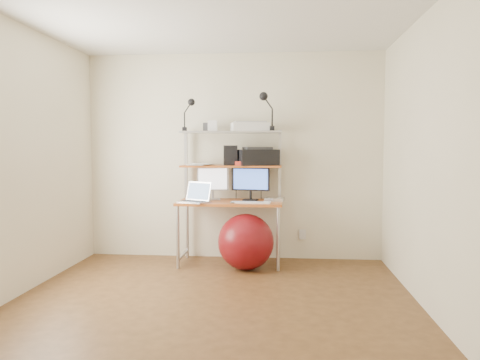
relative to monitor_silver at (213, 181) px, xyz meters
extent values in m
plane|color=brown|center=(0.22, -1.56, -0.96)|extent=(3.60, 3.60, 0.00)
plane|color=silver|center=(0.22, -1.56, 1.54)|extent=(3.60, 3.60, 0.00)
plane|color=#ECE4C5|center=(0.22, 0.24, 0.29)|extent=(3.60, 0.00, 3.60)
plane|color=#ECE4C5|center=(0.22, -3.36, 0.29)|extent=(3.60, 0.00, 3.60)
plane|color=#ECE4C5|center=(-1.58, -1.56, 0.29)|extent=(0.00, 3.60, 3.60)
plane|color=#ECE4C5|center=(2.02, -1.56, 0.29)|extent=(0.00, 3.60, 3.60)
cube|color=#BC5824|center=(0.22, -0.12, -0.24)|extent=(1.20, 0.60, 0.03)
cylinder|color=#B4B3B9|center=(-0.34, -0.38, -0.61)|extent=(0.04, 0.04, 0.71)
cylinder|color=#B4B3B9|center=(-0.34, 0.14, -0.61)|extent=(0.04, 0.04, 0.71)
cylinder|color=#B4B3B9|center=(0.78, -0.38, -0.61)|extent=(0.04, 0.04, 0.71)
cylinder|color=#B4B3B9|center=(0.78, 0.14, -0.61)|extent=(0.04, 0.04, 0.71)
cube|color=#B4B3B9|center=(-0.35, 0.14, 0.19)|extent=(0.03, 0.04, 0.84)
cube|color=#B4B3B9|center=(0.79, 0.14, 0.19)|extent=(0.03, 0.04, 0.84)
cube|color=#BC5824|center=(0.22, 0.01, 0.18)|extent=(1.18, 0.34, 0.02)
cube|color=#B4B3B9|center=(0.22, 0.01, 0.58)|extent=(1.18, 0.34, 0.02)
cube|color=silver|center=(1.07, 0.22, -0.66)|extent=(0.08, 0.01, 0.12)
cube|color=#B9B8BD|center=(0.00, -0.02, -0.21)|extent=(0.20, 0.17, 0.01)
cylinder|color=#B9B8BD|center=(0.00, 0.00, -0.16)|extent=(0.03, 0.03, 0.09)
cube|color=#B9B8BD|center=(0.00, 0.00, 0.03)|extent=(0.37, 0.12, 0.28)
plane|color=silver|center=(0.00, -0.02, 0.03)|extent=(0.33, 0.09, 0.34)
cube|color=black|center=(0.45, -0.04, -0.21)|extent=(0.18, 0.15, 0.01)
cylinder|color=black|center=(0.45, -0.02, -0.16)|extent=(0.03, 0.03, 0.10)
cube|color=black|center=(0.45, -0.02, 0.03)|extent=(0.45, 0.10, 0.27)
plane|color=#3F68D8|center=(0.45, -0.04, 0.03)|extent=(0.40, 0.07, 0.41)
cube|color=silver|center=(-0.17, -0.28, -0.21)|extent=(0.40, 0.36, 0.02)
cube|color=#302F32|center=(-0.17, -0.28, -0.20)|extent=(0.31, 0.25, 0.00)
cube|color=silver|center=(-0.12, -0.18, -0.10)|extent=(0.32, 0.21, 0.21)
plane|color=#7696C5|center=(-0.12, -0.18, -0.10)|extent=(0.30, 0.21, 0.29)
cube|color=silver|center=(0.47, -0.28, -0.21)|extent=(0.45, 0.16, 0.01)
cube|color=silver|center=(0.65, -0.28, -0.21)|extent=(0.08, 0.06, 0.02)
cube|color=silver|center=(0.73, -0.06, -0.20)|extent=(0.23, 0.23, 0.04)
cube|color=black|center=(0.27, -0.27, -0.22)|extent=(0.08, 0.13, 0.01)
cube|color=black|center=(0.52, 0.03, 0.28)|extent=(0.53, 0.44, 0.19)
cube|color=#302F32|center=(0.52, 0.03, 0.39)|extent=(0.37, 0.32, 0.03)
cube|color=black|center=(0.21, 0.00, 0.31)|extent=(0.18, 0.18, 0.23)
cube|color=red|center=(0.37, -0.07, 0.21)|extent=(0.18, 0.12, 0.05)
cube|color=silver|center=(0.44, 0.00, 0.64)|extent=(0.48, 0.37, 0.10)
cube|color=#B9B8BD|center=(0.44, 0.00, 0.69)|extent=(0.40, 0.29, 0.02)
cube|color=silver|center=(0.00, -0.01, 0.65)|extent=(0.11, 0.10, 0.12)
cube|color=#302F32|center=(-0.06, 0.06, 0.64)|extent=(0.12, 0.12, 0.10)
cube|color=black|center=(-0.32, -0.07, 0.61)|extent=(0.05, 0.06, 0.05)
cylinder|color=black|center=(-0.32, -0.07, 0.72)|extent=(0.01, 0.01, 0.17)
sphere|color=black|center=(-0.24, -0.08, 0.92)|extent=(0.08, 0.08, 0.08)
cube|color=black|center=(0.70, -0.06, 0.62)|extent=(0.05, 0.07, 0.05)
cylinder|color=black|center=(0.70, -0.06, 0.74)|extent=(0.02, 0.02, 0.20)
sphere|color=black|center=(0.60, -0.07, 0.98)|extent=(0.10, 0.10, 0.10)
sphere|color=maroon|center=(0.42, -0.34, -0.65)|extent=(0.62, 0.62, 0.62)
cube|color=white|center=(-0.22, 0.03, 0.19)|extent=(0.29, 0.33, 0.00)
cube|color=white|center=(-0.15, -0.04, 0.20)|extent=(0.28, 0.33, 0.00)
cube|color=white|center=(-0.20, 0.05, 0.20)|extent=(0.23, 0.29, 0.00)
cube|color=white|center=(-0.09, -0.01, 0.21)|extent=(0.26, 0.32, 0.00)
cube|color=white|center=(-0.14, 0.01, 0.21)|extent=(0.31, 0.34, 0.00)
camera|label=1|loc=(0.82, -5.47, 0.40)|focal=35.00mm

